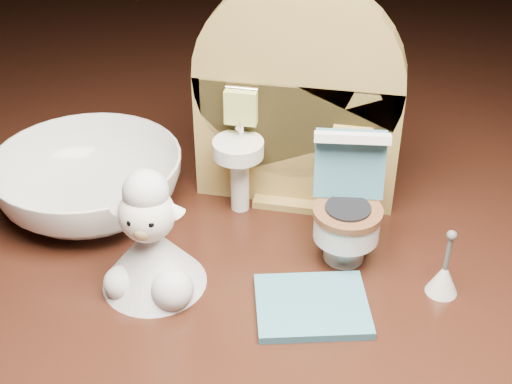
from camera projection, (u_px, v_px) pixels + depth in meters
backdrop_panel at (295, 111)px, 0.44m from camera, size 0.13×0.05×0.15m
toy_toilet at (347, 210)px, 0.42m from camera, size 0.04×0.05×0.08m
bath_mat at (312, 306)px, 0.39m from camera, size 0.07×0.06×0.00m
toilet_brush at (444, 276)px, 0.40m from camera, size 0.02×0.02×0.04m
plush_lamb at (151, 248)px, 0.39m from camera, size 0.06×0.06×0.08m
ceramic_bowl at (89, 182)px, 0.46m from camera, size 0.16×0.16×0.04m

